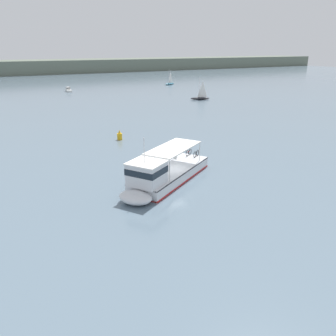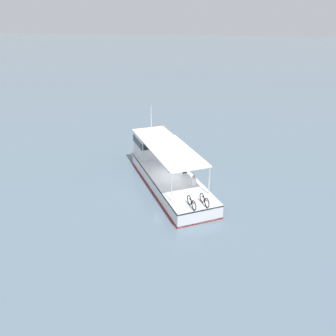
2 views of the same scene
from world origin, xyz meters
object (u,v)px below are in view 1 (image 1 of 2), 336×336
ferry_main (163,175)px  sailboat_far_left (170,83)px  sailboat_horizon_west (200,97)px  channel_buoy (120,136)px  motorboat_mid_channel (68,90)px

ferry_main → sailboat_far_left: bearing=59.5°
sailboat_horizon_west → channel_buoy: 42.22m
sailboat_horizon_west → ferry_main: bearing=-128.4°
ferry_main → sailboat_far_left: sailboat_far_left is taller
sailboat_far_left → channel_buoy: sailboat_far_left is taller
ferry_main → channel_buoy: ferry_main is taller
ferry_main → motorboat_mid_channel: bearing=81.9°
ferry_main → sailboat_horizon_west: size_ratio=2.31×
sailboat_horizon_west → channel_buoy: (-32.55, -26.89, 0.03)m
sailboat_far_left → ferry_main: bearing=-120.5°
channel_buoy → ferry_main: bearing=-99.3°
motorboat_mid_channel → sailboat_far_left: size_ratio=0.68×
motorboat_mid_channel → sailboat_horizon_west: bearing=-53.3°
motorboat_mid_channel → channel_buoy: bearing=-97.8°
ferry_main → sailboat_horizon_west: 57.05m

